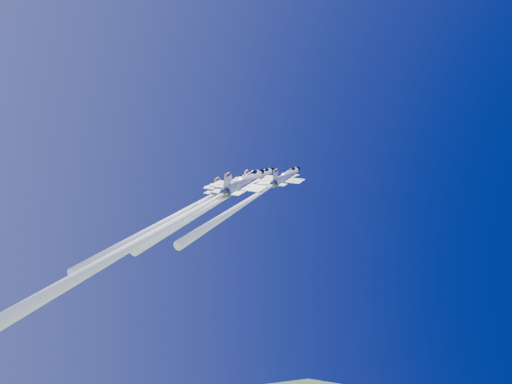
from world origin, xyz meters
TOP-DOWN VIEW (x-y plane):
  - jet_lead at (-9.87, -1.72)m, footprint 34.92×19.92m
  - jet_left at (-16.14, 1.56)m, footprint 38.06×21.75m
  - jet_right at (-7.90, -9.20)m, footprint 32.20×18.37m
  - jet_slot at (-26.79, -11.49)m, footprint 48.43×27.82m

SIDE VIEW (x-z plane):
  - jet_slot at x=-26.79m, z-range 59.78..110.61m
  - jet_left at x=-16.14m, z-range 71.33..108.48m
  - jet_right at x=-7.90m, z-range 76.76..107.26m
  - jet_lead at x=-9.87m, z-range 75.82..108.89m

